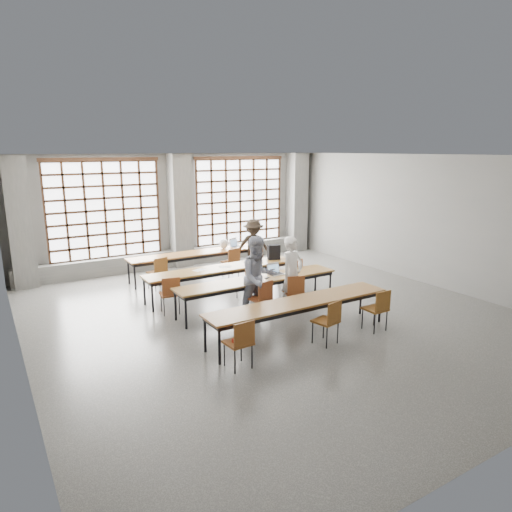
{
  "coord_description": "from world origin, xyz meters",
  "views": [
    {
      "loc": [
        -5.34,
        -8.12,
        3.63
      ],
      "look_at": [
        -0.16,
        0.4,
        1.29
      ],
      "focal_mm": 32.0,
      "sensor_mm": 36.0,
      "label": 1
    }
  ],
  "objects": [
    {
      "name": "floor",
      "position": [
        0.0,
        0.0,
        0.0
      ],
      "size": [
        11.0,
        11.0,
        0.0
      ],
      "primitive_type": "plane",
      "color": "#464644",
      "rests_on": "ground"
    },
    {
      "name": "desk_row_d",
      "position": [
        -0.19,
        -1.31,
        0.66
      ],
      "size": [
        4.0,
        0.7,
        0.73
      ],
      "color": "brown",
      "rests_on": "floor"
    },
    {
      "name": "student_back",
      "position": [
        1.46,
        3.22,
        0.81
      ],
      "size": [
        1.2,
        0.96,
        1.63
      ],
      "primitive_type": "imported",
      "rotation": [
        0.0,
        0.0,
        -0.39
      ],
      "color": "black",
      "rests_on": "floor"
    },
    {
      "name": "sill_ledge",
      "position": [
        0.0,
        5.3,
        0.25
      ],
      "size": [
        9.8,
        0.35,
        0.5
      ],
      "primitive_type": "cube",
      "color": "#565654",
      "rests_on": "floor"
    },
    {
      "name": "backpack",
      "position": [
        1.28,
        1.85,
        0.93
      ],
      "size": [
        0.36,
        0.28,
        0.4
      ],
      "primitive_type": "cube",
      "rotation": [
        0.0,
        0.0,
        -0.29
      ],
      "color": "black",
      "rests_on": "desk_row_b"
    },
    {
      "name": "chair_back_right",
      "position": [
        1.44,
        3.09,
        0.54
      ],
      "size": [
        0.49,
        0.49,
        0.88
      ],
      "color": "brown",
      "rests_on": "floor"
    },
    {
      "name": "desk_row_c",
      "position": [
        -0.06,
        0.47,
        0.66
      ],
      "size": [
        4.0,
        0.7,
        0.73
      ],
      "color": "brown",
      "rests_on": "floor"
    },
    {
      "name": "column_left",
      "position": [
        -4.5,
        5.22,
        1.75
      ],
      "size": [
        0.6,
        0.55,
        3.5
      ],
      "primitive_type": "cube",
      "color": "#565654",
      "rests_on": "floor"
    },
    {
      "name": "wall_left",
      "position": [
        -5.0,
        0.0,
        1.75
      ],
      "size": [
        0.0,
        11.0,
        11.0
      ],
      "primitive_type": "plane",
      "rotation": [
        1.57,
        0.0,
        1.57
      ],
      "color": "slate",
      "rests_on": "floor"
    },
    {
      "name": "chair_near_left",
      "position": [
        -1.89,
        -1.94,
        0.54
      ],
      "size": [
        0.44,
        0.45,
        0.88
      ],
      "color": "brown",
      "rests_on": "floor"
    },
    {
      "name": "wall_back",
      "position": [
        0.0,
        5.5,
        1.75
      ],
      "size": [
        10.0,
        0.0,
        10.0
      ],
      "primitive_type": "plane",
      "rotation": [
        1.57,
        0.0,
        0.0
      ],
      "color": "slate",
      "rests_on": "floor"
    },
    {
      "name": "paper_sheet_c",
      "position": [
        -0.22,
        1.8,
        0.73
      ],
      "size": [
        0.34,
        0.28,
        0.0
      ],
      "primitive_type": "cube",
      "rotation": [
        0.0,
        0.0,
        -0.26
      ],
      "color": "white",
      "rests_on": "desk_row_b"
    },
    {
      "name": "chair_mid_left",
      "position": [
        -1.93,
        1.18,
        0.54
      ],
      "size": [
        0.48,
        0.49,
        0.88
      ],
      "color": "brown",
      "rests_on": "floor"
    },
    {
      "name": "column_right",
      "position": [
        4.5,
        5.22,
        1.75
      ],
      "size": [
        0.6,
        0.55,
        3.5
      ],
      "primitive_type": "cube",
      "color": "#565654",
      "rests_on": "floor"
    },
    {
      "name": "column_mid",
      "position": [
        0.0,
        5.22,
        1.75
      ],
      "size": [
        0.6,
        0.55,
        3.5
      ],
      "primitive_type": "cube",
      "color": "#565654",
      "rests_on": "floor"
    },
    {
      "name": "window_left",
      "position": [
        -2.25,
        5.42,
        1.9
      ],
      "size": [
        3.32,
        0.12,
        3.0
      ],
      "color": "white",
      "rests_on": "wall_back"
    },
    {
      "name": "red_pouch",
      "position": [
        -1.89,
        -1.86,
        0.5
      ],
      "size": [
        0.21,
        0.1,
        0.06
      ],
      "primitive_type": "cube",
      "rotation": [
        0.0,
        0.0,
        0.1
      ],
      "color": "#B02015",
      "rests_on": "chair_near_left"
    },
    {
      "name": "student_male",
      "position": [
        0.54,
        -0.03,
        0.86
      ],
      "size": [
        0.72,
        0.57,
        1.72
      ],
      "primitive_type": "imported",
      "rotation": [
        0.0,
        0.0,
        0.27
      ],
      "color": "white",
      "rests_on": "floor"
    },
    {
      "name": "laptop_back",
      "position": [
        1.18,
        3.82,
        0.79
      ],
      "size": [
        0.45,
        0.43,
        0.26
      ],
      "color": "silver",
      "rests_on": "desk_row_a"
    },
    {
      "name": "chair_front_right",
      "position": [
        0.52,
        -0.15,
        0.54
      ],
      "size": [
        0.53,
        0.53,
        0.88
      ],
      "color": "brown",
      "rests_on": "floor"
    },
    {
      "name": "chair_back_left",
      "position": [
        -1.52,
        3.09,
        0.54
      ],
      "size": [
        0.51,
        0.51,
        0.88
      ],
      "color": "brown",
      "rests_on": "floor"
    },
    {
      "name": "chair_back_mid",
      "position": [
        0.66,
        3.09,
        0.54
      ],
      "size": [
        0.45,
        0.46,
        0.88
      ],
      "color": "brown",
      "rests_on": "floor"
    },
    {
      "name": "wall_right",
      "position": [
        5.0,
        0.0,
        1.75
      ],
      "size": [
        0.0,
        11.0,
        11.0
      ],
      "primitive_type": "plane",
      "rotation": [
        1.57,
        0.0,
        -1.57
      ],
      "color": "slate",
      "rests_on": "floor"
    },
    {
      "name": "chair_near_mid",
      "position": [
        0.02,
        -1.94,
        0.54
      ],
      "size": [
        0.5,
        0.51,
        0.88
      ],
      "color": "brown",
      "rests_on": "floor"
    },
    {
      "name": "plastic_bag",
      "position": [
        0.76,
        3.77,
        0.87
      ],
      "size": [
        0.32,
        0.28,
        0.29
      ],
      "primitive_type": "ellipsoid",
      "rotation": [
        0.0,
        0.0,
        -0.35
      ],
      "color": "silver",
      "rests_on": "desk_row_a"
    },
    {
      "name": "phone",
      "position": [
        0.12,
        0.37,
        0.74
      ],
      "size": [
        0.14,
        0.11,
        0.01
      ],
      "primitive_type": "cube",
      "rotation": [
        0.0,
        0.0,
        0.42
      ],
      "color": "black",
      "rests_on": "desk_row_c"
    },
    {
      "name": "window_right",
      "position": [
        2.25,
        5.42,
        1.9
      ],
      "size": [
        3.32,
        0.12,
        3.0
      ],
      "color": "white",
      "rests_on": "wall_back"
    },
    {
      "name": "chair_near_right",
      "position": [
        1.31,
        -1.94,
        0.54
      ],
      "size": [
        0.42,
        0.43,
        0.88
      ],
      "color": "brown",
      "rests_on": "floor"
    },
    {
      "name": "student_female",
      "position": [
        -0.36,
        -0.03,
        0.91
      ],
      "size": [
        0.94,
        0.76,
        1.83
      ],
      "primitive_type": "imported",
      "rotation": [
        0.0,
        0.0,
        -0.08
      ],
      "color": "#182048",
      "rests_on": "floor"
    },
    {
      "name": "chair_mid_centre",
      "position": [
        0.1,
        1.18,
        0.54
      ],
      "size": [
        0.48,
        0.49,
        0.88
      ],
      "color": "brown",
      "rests_on": "floor"
    },
    {
      "name": "laptop_front",
      "position": [
        0.49,
        0.58,
        0.79
      ],
      "size": [
        0.38,
        0.33,
        0.26
      ],
      "color": "#B3B3B8",
      "rests_on": "desk_row_c"
    },
    {
      "name": "paper_sheet_a",
      "position": [
        -0.92,
        1.85,
        0.73
      ],
      "size": [
        0.35,
        0.3,
        0.0
      ],
      "primitive_type": "cube",
      "rotation": [
        0.0,
        0.0,
        0.36
      ],
      "color": "white",
      "rests_on": "desk_row_b"
    },
    {
      "name": "ceiling",
      "position": [
        0.0,
        0.0,
        3.5
      ],
      "size": [
        11.0,
        11.0,
        0.0
      ],
      "primitive_type": "plane",
      "rotation": [
        3.14,
        0.0,
        0.0
      ],
      "color": "silver",
      "rests_on": "floor"
    },
    {
      "name": "green_box",
      "position": [
        -0.11,
        0.55,
        0.78
      ],
      "size": [
        0.25,
        0.1,
        0.09
      ],
      "primitive_type": "cube",
      "rotation": [
        0.0,
        0.0,
        -0.03
      ],
      "color": "#2A813E",
      "rests_on": "desk_row_c"
    },
    {
      "name": "chair_mid_right",
      "position": [
        1.46,
        1.18,
        0.54
      ],
      "size": [
        0.52,
        0.53,
        0.88
      ],
      "color": "brown",
      "rests_on": "floor"
    },
    {
      "name": "desk_row_a",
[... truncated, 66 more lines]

